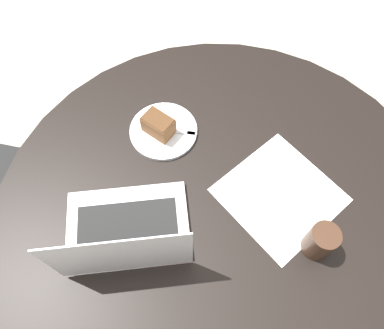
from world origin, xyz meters
TOP-DOWN VIEW (x-y plane):
  - ground_plane at (0.00, 0.00)m, footprint 12.00×12.00m
  - dining_table at (0.00, 0.00)m, footprint 1.33×1.33m
  - paper_document at (-0.09, -0.15)m, footprint 0.34×0.34m
  - plate at (0.32, -0.09)m, footprint 0.21×0.21m
  - cake_slice at (0.33, -0.08)m, footprint 0.10×0.07m
  - fork at (0.29, -0.11)m, footprint 0.15×0.11m
  - coffee_glass at (-0.24, -0.09)m, footprint 0.08×0.08m
  - laptop at (0.15, 0.23)m, footprint 0.40×0.41m

SIDE VIEW (x-z plane):
  - ground_plane at x=0.00m, z-range 0.00..0.00m
  - dining_table at x=0.00m, z-range 0.24..0.96m
  - paper_document at x=-0.09m, z-range 0.72..0.72m
  - plate at x=0.32m, z-range 0.72..0.73m
  - fork at x=0.29m, z-range 0.73..0.74m
  - cake_slice at x=0.33m, z-range 0.73..0.80m
  - laptop at x=0.15m, z-range 0.64..0.90m
  - coffee_glass at x=-0.24m, z-range 0.72..0.83m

